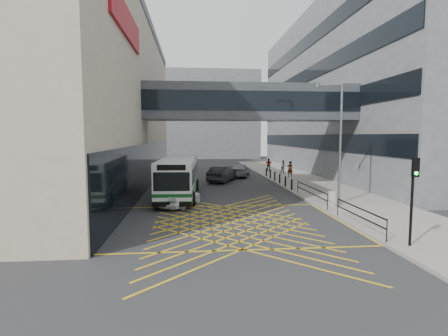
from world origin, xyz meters
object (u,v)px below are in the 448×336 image
object	(u,v)px
litter_bin	(333,199)
pedestrian_b	(284,167)
street_lamp	(338,136)
pedestrian_c	(269,165)
pedestrian_a	(290,169)
traffic_light	(413,189)
bus	(179,176)
car_silver	(240,170)
car_white	(181,196)
car_dark	(222,174)

from	to	relation	value
litter_bin	pedestrian_b	distance (m)	19.51
street_lamp	pedestrian_c	xyz separation A→B (m)	(0.09, 21.14, -3.71)
litter_bin	pedestrian_a	world-z (taller)	pedestrian_a
litter_bin	pedestrian_b	bearing A→B (deg)	84.26
pedestrian_a	pedestrian_c	distance (m)	6.47
traffic_light	street_lamp	size ratio (longest dim) A/B	0.46
street_lamp	bus	bearing A→B (deg)	174.61
car_silver	traffic_light	world-z (taller)	traffic_light
car_white	traffic_light	xyz separation A→B (m)	(9.65, -9.86, 1.86)
bus	litter_bin	xyz separation A→B (m)	(9.97, -5.26, -0.98)
bus	street_lamp	size ratio (longest dim) A/B	1.36
car_silver	traffic_light	size ratio (longest dim) A/B	1.35
street_lamp	pedestrian_c	bearing A→B (deg)	105.90
car_white	pedestrian_c	size ratio (longest dim) A/B	2.59
traffic_light	street_lamp	world-z (taller)	street_lamp
car_white	car_silver	xyz separation A→B (m)	(6.20, 16.31, 0.09)
pedestrian_c	street_lamp	bearing A→B (deg)	93.63
car_white	pedestrian_b	bearing A→B (deg)	-99.42
traffic_light	pedestrian_a	distance (m)	24.19
car_dark	pedestrian_b	xyz separation A→B (m)	(7.91, 5.74, 0.14)
car_dark	street_lamp	size ratio (longest dim) A/B	0.64
car_silver	litter_bin	world-z (taller)	car_silver
car_white	traffic_light	world-z (taller)	traffic_light
bus	litter_bin	world-z (taller)	bus
litter_bin	traffic_light	bearing A→B (deg)	-90.83
traffic_light	pedestrian_c	distance (m)	30.52
car_silver	pedestrian_b	distance (m)	5.73
litter_bin	pedestrian_b	xyz separation A→B (m)	(1.95, 19.41, 0.32)
pedestrian_c	pedestrian_a	bearing A→B (deg)	102.26
car_dark	litter_bin	distance (m)	14.91
car_dark	pedestrian_b	distance (m)	9.77
car_silver	pedestrian_a	distance (m)	5.69
bus	pedestrian_b	size ratio (longest dim) A/B	6.89
car_white	car_dark	world-z (taller)	car_dark
traffic_light	litter_bin	size ratio (longest dim) A/B	3.90
bus	car_dark	distance (m)	9.35
bus	car_white	bearing A→B (deg)	-83.95
car_white	car_dark	distance (m)	12.66
car_silver	pedestrian_c	distance (m)	6.11
bus	pedestrian_c	xyz separation A→B (m)	(10.73, 16.94, -0.63)
street_lamp	pedestrian_b	bearing A→B (deg)	102.16
car_silver	pedestrian_b	xyz separation A→B (m)	(5.52, 1.51, 0.18)
bus	car_dark	size ratio (longest dim) A/B	2.11
traffic_light	pedestrian_a	world-z (taller)	traffic_light
traffic_light	pedestrian_c	xyz separation A→B (m)	(0.88, 30.47, -1.55)
bus	car_white	size ratio (longest dim) A/B	2.55
car_dark	pedestrian_a	bearing A→B (deg)	-141.45
litter_bin	pedestrian_a	distance (m)	15.90
bus	traffic_light	bearing A→B (deg)	-50.97
litter_bin	pedestrian_c	bearing A→B (deg)	88.03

